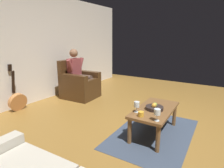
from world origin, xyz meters
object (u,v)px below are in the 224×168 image
guitar (17,100)px  wine_glass_far (157,113)px  wine_glass_near (137,105)px  armchair (79,85)px  candle_jar (141,114)px  coffee_table (155,112)px  fruit_bowl (154,107)px  person_seated (79,72)px

guitar → wine_glass_far: guitar is taller
wine_glass_near → armchair: bearing=-116.8°
guitar → wine_glass_far: bearing=93.6°
armchair → wine_glass_near: (1.07, 2.12, 0.20)m
candle_jar → coffee_table: bearing=171.2°
armchair → guitar: guitar is taller
armchair → candle_jar: armchair is taller
coffee_table → fruit_bowl: fruit_bowl is taller
fruit_bowl → wine_glass_near: bearing=-37.3°
coffee_table → wine_glass_far: 0.49m
fruit_bowl → armchair: bearing=-109.7°
armchair → guitar: bearing=-23.3°
fruit_bowl → person_seated: bearing=-109.7°
wine_glass_far → fruit_bowl: (-0.37, -0.17, -0.09)m
fruit_bowl → candle_jar: fruit_bowl is taller
wine_glass_near → fruit_bowl: bearing=142.7°
wine_glass_far → candle_jar: bearing=-94.9°
coffee_table → guitar: (0.60, -2.78, -0.14)m
coffee_table → candle_jar: candle_jar is taller
armchair → fruit_bowl: armchair is taller
wine_glass_near → candle_jar: (0.11, 0.12, -0.08)m
fruit_bowl → candle_jar: size_ratio=3.24×
wine_glass_far → person_seated: bearing=-115.8°
wine_glass_near → candle_jar: size_ratio=1.96×
person_seated → wine_glass_far: 2.75m
fruit_bowl → candle_jar: (0.35, -0.07, 0.00)m
guitar → wine_glass_near: bearing=96.9°
fruit_bowl → candle_jar: 0.36m
person_seated → coffee_table: size_ratio=1.19×
armchair → guitar: (1.38, -0.48, -0.11)m
armchair → fruit_bowl: 2.45m
wine_glass_far → guitar: bearing=-86.4°
wine_glass_near → wine_glass_far: bearing=70.3°
wine_glass_far → fruit_bowl: wine_glass_far is taller
armchair → wine_glass_far: size_ratio=5.74×
coffee_table → guitar: 2.85m
armchair → wine_glass_near: armchair is taller
armchair → fruit_bowl: (0.82, 2.30, 0.12)m
wine_glass_near → fruit_bowl: 0.32m
wine_glass_far → fruit_bowl: 0.42m
person_seated → wine_glass_far: bearing=60.1°
candle_jar → wine_glass_far: bearing=85.1°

